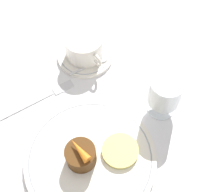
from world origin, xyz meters
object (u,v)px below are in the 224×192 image
object	(u,v)px
dinner_plate	(91,159)
coffee_cup	(84,46)
wine_glass	(165,93)
dessert_cake	(81,155)
fork	(43,97)

from	to	relation	value
dinner_plate	coffee_cup	size ratio (longest dim) A/B	2.31
wine_glass	dessert_cake	bearing A→B (deg)	-90.26
wine_glass	dessert_cake	size ratio (longest dim) A/B	1.77
dessert_cake	wine_glass	bearing A→B (deg)	89.74
dinner_plate	coffee_cup	bearing A→B (deg)	148.70
dinner_plate	coffee_cup	xyz separation A→B (m)	(-0.24, 0.14, 0.03)
dinner_plate	fork	world-z (taller)	dinner_plate
dessert_cake	coffee_cup	bearing A→B (deg)	145.00
coffee_cup	fork	xyz separation A→B (m)	(0.04, -0.15, -0.04)
dessert_cake	dinner_plate	bearing A→B (deg)	64.42
dinner_plate	dessert_cake	bearing A→B (deg)	-115.58
coffee_cup	dessert_cake	world-z (taller)	coffee_cup
wine_glass	dessert_cake	xyz separation A→B (m)	(-0.00, -0.22, -0.03)
dinner_plate	wine_glass	bearing A→B (deg)	91.94
wine_glass	fork	world-z (taller)	wine_glass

